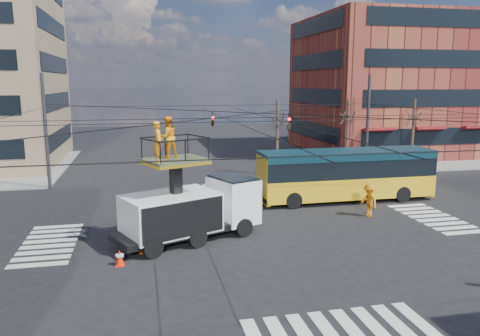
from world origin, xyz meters
name	(u,v)px	position (x,y,z in m)	size (l,w,h in m)	color
ground	(258,230)	(0.00, 0.00, 0.00)	(120.00, 120.00, 0.00)	black
sidewalk_ne	(405,154)	(21.00, 21.00, 0.06)	(18.00, 18.00, 0.12)	slate
crosswalks	(258,229)	(0.00, 0.00, 0.01)	(22.40, 22.40, 0.02)	silver
building_ne	(402,86)	(21.98, 23.98, 7.00)	(20.06, 16.06, 14.00)	maroon
overhead_network	(255,145)	(-0.07, 0.40, 4.29)	(24.24, 24.24, 8.00)	#2D2D30
tree_a	(277,118)	(5.00, 13.50, 4.63)	(2.00, 2.00, 6.00)	#382B21
tree_b	(348,116)	(11.00, 13.50, 4.63)	(2.00, 2.00, 6.00)	#382B21
tree_c	(414,115)	(17.00, 13.50, 4.63)	(2.00, 2.00, 6.00)	#382B21
utility_truck	(191,199)	(-3.43, -0.68, 1.97)	(7.34, 4.91, 5.86)	black
city_bus	(346,174)	(6.89, 4.67, 1.72)	(11.07, 2.72, 3.20)	gold
traffic_cone	(120,258)	(-6.69, -3.37, 0.33)	(0.36, 0.36, 0.67)	red
worker_ground	(141,231)	(-5.80, -2.09, 1.01)	(1.19, 0.49, 2.02)	orange
flagger	(369,200)	(6.61, 1.03, 0.92)	(1.19, 0.68, 1.83)	orange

